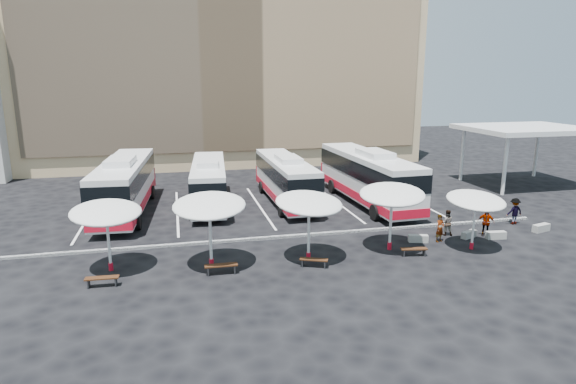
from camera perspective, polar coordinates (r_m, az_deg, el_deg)
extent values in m
plane|color=black|center=(28.44, -0.57, -5.79)|extent=(120.00, 120.00, 0.00)
cube|color=tan|center=(58.58, -7.82, 16.38)|extent=(42.00, 18.00, 25.00)
cube|color=#A1805C|center=(49.52, -6.71, 16.39)|extent=(40.00, 0.30, 20.00)
cube|color=silver|center=(47.16, 26.33, 6.74)|extent=(10.00, 8.00, 0.40)
cylinder|color=silver|center=(42.68, 24.34, 2.84)|extent=(0.30, 0.30, 4.80)
cylinder|color=silver|center=(47.50, 19.98, 4.19)|extent=(0.30, 0.30, 4.80)
cylinder|color=silver|center=(52.30, 27.37, 4.28)|extent=(0.30, 0.30, 4.80)
cube|color=black|center=(28.88, -0.79, -5.34)|extent=(34.00, 0.25, 0.15)
cube|color=white|center=(35.98, -22.59, -2.71)|extent=(0.15, 12.00, 0.01)
cube|color=white|center=(35.46, -12.99, -2.23)|extent=(0.15, 12.00, 0.01)
cube|color=white|center=(35.95, -3.39, -1.69)|extent=(0.15, 12.00, 0.01)
cube|color=white|center=(37.40, 5.70, -1.13)|extent=(0.15, 12.00, 0.01)
cube|color=white|center=(39.72, 13.92, -0.60)|extent=(0.15, 12.00, 0.01)
cube|color=silver|center=(35.68, -18.76, 0.90)|extent=(3.56, 12.88, 3.18)
cube|color=black|center=(35.55, -18.83, 1.90)|extent=(3.63, 12.94, 1.17)
cube|color=red|center=(35.93, -18.62, -0.91)|extent=(3.63, 12.94, 0.58)
cube|color=red|center=(41.99, -17.31, 1.70)|extent=(2.72, 0.41, 1.48)
cube|color=silver|center=(34.32, -19.26, 3.46)|extent=(1.92, 3.29, 0.42)
cylinder|color=black|center=(39.80, -19.63, -0.19)|extent=(0.45, 1.08, 1.06)
cylinder|color=black|center=(39.40, -15.84, -0.05)|extent=(0.45, 1.08, 1.06)
cylinder|color=black|center=(32.27, -22.06, -3.47)|extent=(0.45, 1.08, 1.06)
cylinder|color=black|center=(31.77, -17.40, -3.35)|extent=(0.45, 1.08, 1.06)
cube|color=silver|center=(36.28, -9.36, 1.23)|extent=(3.24, 11.30, 2.79)
cube|color=black|center=(36.17, -9.39, 2.09)|extent=(3.30, 11.36, 1.02)
cube|color=red|center=(36.50, -9.30, -0.34)|extent=(3.30, 11.36, 0.51)
cube|color=red|center=(41.88, -9.25, 1.89)|extent=(2.38, 0.38, 1.30)
cube|color=silver|center=(35.07, -9.47, 3.44)|extent=(1.71, 2.90, 0.37)
cylinder|color=black|center=(39.78, -10.91, 0.25)|extent=(0.40, 0.95, 0.93)
cylinder|color=black|center=(39.74, -7.57, 0.37)|extent=(0.40, 0.95, 0.93)
cylinder|color=black|center=(33.03, -11.35, -2.47)|extent=(0.40, 0.95, 0.93)
cylinder|color=black|center=(32.99, -7.32, -2.33)|extent=(0.40, 0.95, 0.93)
cube|color=silver|center=(36.66, -0.31, 1.65)|extent=(2.50, 11.60, 2.89)
cube|color=black|center=(36.55, -0.31, 2.54)|extent=(2.56, 11.66, 1.06)
cube|color=red|center=(36.90, -0.30, 0.04)|extent=(2.56, 11.66, 0.53)
cube|color=red|center=(42.35, -2.13, 2.25)|extent=(2.47, 0.21, 1.35)
cube|color=silver|center=(35.44, 0.05, 3.94)|extent=(1.57, 2.91, 0.39)
cylinder|color=black|center=(39.95, -3.11, 0.56)|extent=(0.34, 0.97, 0.96)
cylinder|color=black|center=(40.45, 0.24, 0.74)|extent=(0.34, 0.97, 0.96)
cylinder|color=black|center=(33.07, -0.78, -2.15)|extent=(0.34, 0.97, 0.96)
cylinder|color=black|center=(33.68, 3.22, -1.88)|extent=(0.34, 0.97, 0.96)
cube|color=silver|center=(36.80, 9.41, 1.91)|extent=(3.19, 13.21, 3.28)
cube|color=black|center=(36.68, 9.45, 2.92)|extent=(3.25, 13.27, 1.20)
cube|color=red|center=(37.06, 9.34, 0.09)|extent=(3.25, 13.27, 0.60)
cube|color=red|center=(42.89, 5.74, 2.54)|extent=(2.80, 0.32, 1.53)
cube|color=silver|center=(35.50, 10.26, 4.51)|extent=(1.86, 3.34, 0.44)
cylinder|color=black|center=(40.07, 5.28, 0.66)|extent=(0.42, 1.11, 1.09)
cylinder|color=black|center=(41.09, 8.85, 0.88)|extent=(0.42, 1.11, 1.09)
cylinder|color=black|center=(32.76, 10.30, -2.41)|extent=(0.42, 1.11, 1.09)
cylinder|color=black|center=(34.00, 14.46, -2.04)|extent=(0.42, 1.11, 1.09)
cylinder|color=silver|center=(25.32, -20.49, -5.59)|extent=(0.17, 0.17, 2.97)
cylinder|color=red|center=(25.75, -20.25, -8.30)|extent=(0.27, 0.27, 0.40)
ellipsoid|color=silver|center=(24.89, -20.78, -2.25)|extent=(4.18, 4.21, 1.02)
cylinder|color=silver|center=(24.46, -9.17, -5.28)|extent=(0.17, 0.17, 3.18)
cylinder|color=red|center=(24.94, -9.05, -8.28)|extent=(0.27, 0.27, 0.42)
ellipsoid|color=silver|center=(23.99, -9.32, -1.56)|extent=(4.14, 4.18, 1.09)
cylinder|color=silver|center=(25.09, 2.47, -4.78)|extent=(0.18, 0.18, 3.06)
cylinder|color=red|center=(25.54, 2.44, -7.61)|extent=(0.28, 0.28, 0.41)
ellipsoid|color=silver|center=(24.64, 2.51, -1.29)|extent=(4.40, 4.43, 1.05)
cylinder|color=silver|center=(27.17, 12.07, -3.56)|extent=(0.19, 0.19, 3.13)
cylinder|color=red|center=(27.59, 11.93, -6.26)|extent=(0.30, 0.30, 0.42)
ellipsoid|color=silver|center=(26.75, 12.24, -0.25)|extent=(4.63, 4.66, 1.07)
cylinder|color=silver|center=(28.62, 21.13, -3.69)|extent=(0.13, 0.13, 2.77)
cylinder|color=red|center=(28.97, 20.93, -5.97)|extent=(0.21, 0.21, 0.37)
ellipsoid|color=silver|center=(28.25, 21.37, -0.92)|extent=(3.21, 3.25, 0.95)
cube|color=black|center=(23.92, -21.20, -9.47)|extent=(1.51, 0.47, 0.06)
cube|color=black|center=(24.13, -22.57, -9.99)|extent=(0.08, 0.38, 0.40)
cube|color=black|center=(23.90, -19.72, -9.96)|extent=(0.08, 0.38, 0.40)
cube|color=black|center=(23.90, -7.93, -8.59)|extent=(1.61, 0.48, 0.06)
cube|color=black|center=(23.97, -9.46, -9.21)|extent=(0.08, 0.41, 0.43)
cube|color=black|center=(24.03, -6.37, -9.05)|extent=(0.08, 0.41, 0.43)
cube|color=black|center=(24.56, 3.08, -7.98)|extent=(1.46, 0.91, 0.06)
cube|color=black|center=(24.70, 1.75, -8.38)|extent=(0.19, 0.35, 0.38)
cube|color=black|center=(24.58, 4.41, -8.53)|extent=(0.19, 0.35, 0.38)
cube|color=black|center=(26.85, 14.71, -6.52)|extent=(1.46, 0.63, 0.06)
cube|color=black|center=(26.76, 13.51, -7.02)|extent=(0.12, 0.36, 0.38)
cube|color=black|center=(27.09, 15.83, -6.90)|extent=(0.12, 0.36, 0.38)
cube|color=gray|center=(29.18, 15.16, -5.34)|extent=(1.18, 0.68, 0.42)
cube|color=gray|center=(30.87, 20.66, -4.73)|extent=(1.15, 0.77, 0.41)
cube|color=gray|center=(31.28, 23.41, -4.71)|extent=(1.21, 0.51, 0.44)
cube|color=gray|center=(33.95, 27.81, -3.78)|extent=(1.28, 0.69, 0.46)
imported|color=black|center=(29.42, 17.56, -4.10)|extent=(0.70, 0.58, 1.64)
imported|color=black|center=(30.73, 18.34, -3.47)|extent=(0.93, 0.83, 1.58)
imported|color=black|center=(31.42, 22.39, -3.34)|extent=(1.05, 0.93, 1.70)
imported|color=black|center=(34.66, 25.26, -2.07)|extent=(1.15, 0.70, 1.74)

